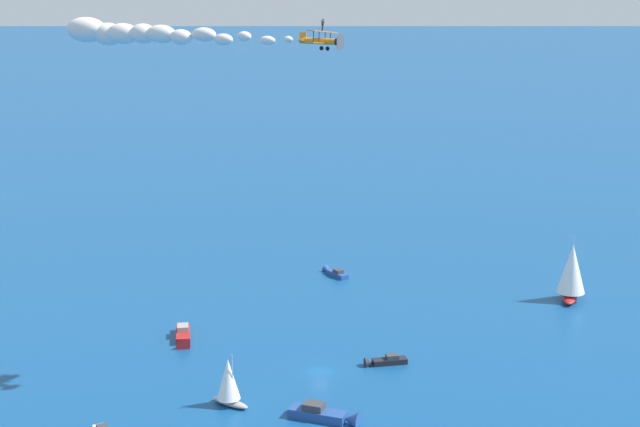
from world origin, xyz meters
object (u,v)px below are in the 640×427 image
object	(u,v)px
sailboat_trailing	(572,272)
wingwalker_lead	(323,25)
motorboat_far_port	(183,336)
biplane_lead	(322,40)
motorboat_near_centre	(327,415)
motorboat_mid_cluster	(384,361)
motorboat_offshore	(334,273)
sailboat_ahead	(228,382)

from	to	relation	value
sailboat_trailing	wingwalker_lead	size ratio (longest dim) A/B	6.94
motorboat_far_port	biplane_lead	size ratio (longest dim) A/B	1.33
motorboat_near_centre	motorboat_mid_cluster	size ratio (longest dim) A/B	1.46
motorboat_offshore	sailboat_trailing	bearing A→B (deg)	65.64
sailboat_ahead	motorboat_mid_cluster	bearing A→B (deg)	117.23
sailboat_trailing	biplane_lead	size ratio (longest dim) A/B	1.79
motorboat_far_port	wingwalker_lead	bearing A→B (deg)	55.60
sailboat_ahead	motorboat_mid_cluster	world-z (taller)	sailboat_ahead
motorboat_offshore	sailboat_ahead	xyz separation A→B (m)	(59.15, -21.54, 3.10)
biplane_lead	wingwalker_lead	world-z (taller)	wingwalker_lead
motorboat_near_centre	biplane_lead	world-z (taller)	biplane_lead
motorboat_offshore	motorboat_near_centre	bearing A→B (deg)	-6.91
motorboat_far_port	wingwalker_lead	xyz separation A→B (m)	(15.21, 22.21, 52.59)
motorboat_offshore	sailboat_trailing	size ratio (longest dim) A/B	0.57
motorboat_offshore	motorboat_mid_cluster	size ratio (longest dim) A/B	1.00
motorboat_far_port	sailboat_ahead	bearing A→B (deg)	16.51
sailboat_trailing	motorboat_mid_cluster	distance (m)	48.45
motorboat_far_port	motorboat_offshore	size ratio (longest dim) A/B	1.31
motorboat_offshore	sailboat_trailing	distance (m)	47.24
motorboat_far_port	sailboat_ahead	world-z (taller)	sailboat_ahead
motorboat_offshore	motorboat_far_port	bearing A→B (deg)	-41.28
motorboat_offshore	wingwalker_lead	size ratio (longest dim) A/B	3.92
sailboat_trailing	motorboat_mid_cluster	bearing A→B (deg)	-55.69
motorboat_near_centre	sailboat_ahead	bearing A→B (deg)	-114.27
sailboat_trailing	biplane_lead	bearing A→B (deg)	-59.60
motorboat_far_port	sailboat_trailing	size ratio (longest dim) A/B	0.74
motorboat_near_centre	sailboat_trailing	size ratio (longest dim) A/B	0.82
biplane_lead	motorboat_offshore	bearing A→B (deg)	171.66
sailboat_trailing	wingwalker_lead	bearing A→B (deg)	-59.69
biplane_lead	wingwalker_lead	xyz separation A→B (m)	(-0.18, 0.14, 2.18)
motorboat_far_port	sailboat_ahead	distance (m)	27.15
motorboat_offshore	wingwalker_lead	bearing A→B (deg)	-8.22
motorboat_mid_cluster	wingwalker_lead	world-z (taller)	wingwalker_lead
wingwalker_lead	motorboat_offshore	bearing A→B (deg)	171.78
sailboat_ahead	biplane_lead	world-z (taller)	biplane_lead
sailboat_ahead	biplane_lead	distance (m)	50.71
motorboat_near_centre	sailboat_ahead	world-z (taller)	sailboat_ahead
sailboat_trailing	biplane_lead	xyz separation A→B (m)	(29.29, -49.92, 45.49)
motorboat_far_port	motorboat_offshore	world-z (taller)	motorboat_far_port
motorboat_near_centre	motorboat_offshore	xyz separation A→B (m)	(-65.29, 7.92, -0.24)
motorboat_offshore	sailboat_ahead	distance (m)	63.03
motorboat_far_port	motorboat_mid_cluster	bearing A→B (deg)	67.62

